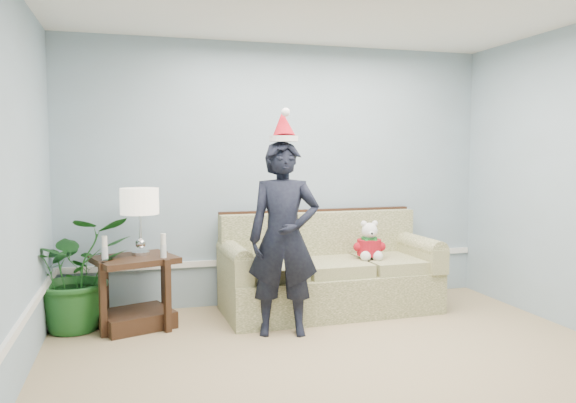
# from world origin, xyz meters

# --- Properties ---
(room_shell) EXTENTS (4.54, 5.04, 2.74)m
(room_shell) POSITION_xyz_m (0.00, 0.00, 1.35)
(room_shell) COLOR tan
(room_shell) RESTS_ON ground
(wainscot_trim) EXTENTS (4.49, 4.99, 0.06)m
(wainscot_trim) POSITION_xyz_m (-1.18, 1.18, 0.45)
(wainscot_trim) COLOR white
(wainscot_trim) RESTS_ON room_shell
(sofa) EXTENTS (2.13, 0.97, 0.99)m
(sofa) POSITION_xyz_m (0.37, 2.06, 0.35)
(sofa) COLOR #4D5829
(sofa) RESTS_ON room_shell
(side_table) EXTENTS (0.82, 0.75, 0.65)m
(side_table) POSITION_xyz_m (-1.50, 1.97, 0.25)
(side_table) COLOR #3A2215
(side_table) RESTS_ON room_shell
(table_lamp) EXTENTS (0.34, 0.34, 0.61)m
(table_lamp) POSITION_xyz_m (-1.45, 2.04, 1.11)
(table_lamp) COLOR silver
(table_lamp) RESTS_ON side_table
(candle_pair) EXTENTS (0.55, 0.05, 0.21)m
(candle_pair) POSITION_xyz_m (-1.50, 1.85, 0.75)
(candle_pair) COLOR silver
(candle_pair) RESTS_ON side_table
(houseplant) EXTENTS (1.11, 1.03, 1.02)m
(houseplant) POSITION_xyz_m (-2.00, 2.06, 0.51)
(houseplant) COLOR #1C551E
(houseplant) RESTS_ON room_shell
(man) EXTENTS (0.69, 0.53, 1.68)m
(man) POSITION_xyz_m (-0.26, 1.44, 0.84)
(man) COLOR black
(man) RESTS_ON room_shell
(santa_hat) EXTENTS (0.26, 0.29, 0.29)m
(santa_hat) POSITION_xyz_m (-0.26, 1.45, 1.79)
(santa_hat) COLOR white
(santa_hat) RESTS_ON man
(teddy_bear) EXTENTS (0.28, 0.29, 0.39)m
(teddy_bear) POSITION_xyz_m (0.76, 1.94, 0.66)
(teddy_bear) COLOR white
(teddy_bear) RESTS_ON sofa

